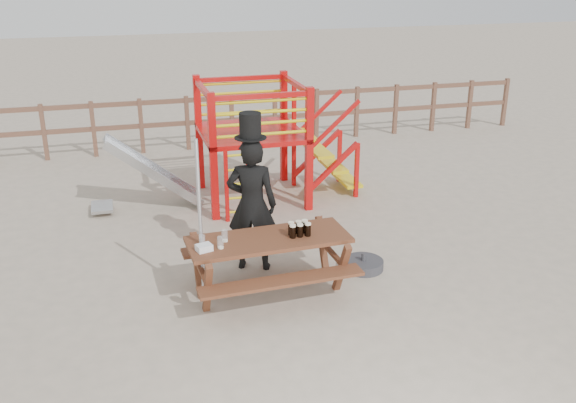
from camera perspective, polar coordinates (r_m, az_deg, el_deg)
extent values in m
plane|color=tan|center=(8.30, 0.98, -8.28)|extent=(60.00, 60.00, 0.00)
cube|color=brown|center=(14.39, -7.04, 9.02)|extent=(15.00, 0.06, 0.10)
cube|color=brown|center=(14.50, -6.96, 7.07)|extent=(15.00, 0.06, 0.10)
cube|color=brown|center=(14.42, -20.88, 5.76)|extent=(0.09, 0.09, 1.20)
cube|color=brown|center=(14.36, -16.90, 6.17)|extent=(0.09, 0.09, 1.20)
cube|color=brown|center=(14.37, -12.91, 6.56)|extent=(0.09, 0.09, 1.20)
cube|color=brown|center=(14.44, -8.93, 6.91)|extent=(0.09, 0.09, 1.20)
cube|color=brown|center=(14.58, -5.00, 7.23)|extent=(0.09, 0.09, 1.20)
cube|color=brown|center=(14.79, -1.17, 7.50)|extent=(0.09, 0.09, 1.20)
cube|color=brown|center=(15.07, 2.55, 7.73)|extent=(0.09, 0.09, 1.20)
cube|color=brown|center=(15.40, 6.13, 7.93)|extent=(0.09, 0.09, 1.20)
cube|color=brown|center=(15.79, 9.54, 8.08)|extent=(0.09, 0.09, 1.20)
cube|color=brown|center=(16.23, 12.78, 8.21)|extent=(0.09, 0.09, 1.20)
cube|color=brown|center=(16.72, 15.84, 8.30)|extent=(0.09, 0.09, 1.20)
cube|color=brown|center=(17.26, 18.72, 8.37)|extent=(0.09, 0.09, 1.20)
cube|color=#BD0D0C|center=(10.29, -6.66, 3.87)|extent=(0.12, 0.12, 2.10)
cube|color=#BD0D0C|center=(10.64, 1.89, 4.58)|extent=(0.12, 0.12, 2.10)
cube|color=#BD0D0C|center=(11.82, -7.93, 6.06)|extent=(0.12, 0.12, 2.10)
cube|color=#BD0D0C|center=(12.12, -0.38, 6.65)|extent=(0.12, 0.12, 2.10)
cube|color=#BD0D0C|center=(11.15, -3.29, 6.12)|extent=(1.72, 1.72, 0.08)
cube|color=#BD0D0C|center=(10.20, -2.39, 9.36)|extent=(1.60, 0.08, 0.08)
cube|color=#BD0D0C|center=(11.74, -4.23, 10.86)|extent=(1.60, 0.08, 0.08)
cube|color=#BD0D0C|center=(10.83, -7.57, 9.88)|extent=(0.08, 1.60, 0.08)
cube|color=#BD0D0C|center=(11.16, 0.70, 10.39)|extent=(0.08, 1.60, 0.08)
cylinder|color=yellow|center=(10.35, -2.34, 5.99)|extent=(1.50, 0.05, 0.05)
cylinder|color=yellow|center=(11.86, -4.15, 7.92)|extent=(1.50, 0.05, 0.05)
cylinder|color=yellow|center=(10.30, -2.36, 6.96)|extent=(1.50, 0.05, 0.05)
cylinder|color=yellow|center=(11.82, -4.18, 8.76)|extent=(1.50, 0.05, 0.05)
cylinder|color=yellow|center=(10.26, -2.37, 7.93)|extent=(1.50, 0.05, 0.05)
cylinder|color=yellow|center=(11.79, -4.20, 9.62)|extent=(1.50, 0.05, 0.05)
cylinder|color=yellow|center=(10.22, -2.39, 8.92)|extent=(1.50, 0.05, 0.05)
cylinder|color=yellow|center=(11.75, -4.22, 10.48)|extent=(1.50, 0.05, 0.05)
cube|color=#BD0D0C|center=(10.32, -5.49, 1.33)|extent=(0.06, 0.06, 1.20)
cube|color=#BD0D0C|center=(10.38, -3.54, 1.51)|extent=(0.06, 0.06, 1.20)
cylinder|color=yellow|center=(10.51, -4.44, -0.89)|extent=(0.36, 0.04, 0.04)
cylinder|color=yellow|center=(10.42, -4.48, 0.34)|extent=(0.36, 0.04, 0.04)
cylinder|color=yellow|center=(10.34, -4.52, 1.58)|extent=(0.36, 0.04, 0.04)
cylinder|color=yellow|center=(10.26, -4.55, 2.84)|extent=(0.36, 0.04, 0.04)
cylinder|color=yellow|center=(10.19, -4.59, 4.12)|extent=(0.36, 0.04, 0.04)
cube|color=yellow|center=(11.41, 1.41, 5.88)|extent=(0.30, 0.90, 0.06)
cube|color=yellow|center=(11.58, 2.73, 4.54)|extent=(0.30, 0.90, 0.06)
cube|color=yellow|center=(11.75, 4.00, 3.23)|extent=(0.30, 0.90, 0.06)
cube|color=yellow|center=(11.94, 5.23, 1.97)|extent=(0.30, 0.90, 0.06)
cube|color=#BD0D0C|center=(11.26, 4.01, 3.07)|extent=(0.95, 0.08, 0.86)
cube|color=#BD0D0C|center=(12.07, 2.59, 4.35)|extent=(0.95, 0.08, 0.86)
cube|color=#B8BBBF|center=(11.09, -11.84, 2.50)|extent=(1.53, 0.55, 1.21)
cube|color=#B8BBBF|center=(10.83, -11.74, 2.26)|extent=(1.58, 0.04, 1.28)
cube|color=#B8BBBF|center=(11.34, -11.96, 3.11)|extent=(1.58, 0.04, 1.28)
cube|color=#B8BBBF|center=(11.26, -16.20, -0.45)|extent=(0.35, 0.55, 0.05)
cube|color=brown|center=(8.00, -1.73, -3.40)|extent=(2.05, 0.84, 0.05)
cube|color=brown|center=(7.66, -0.52, -7.09)|extent=(2.03, 0.37, 0.04)
cube|color=brown|center=(8.61, -2.76, -3.78)|extent=(2.03, 0.37, 0.04)
cube|color=brown|center=(8.00, -7.64, -6.72)|extent=(0.13, 1.21, 0.73)
cube|color=brown|center=(8.42, 3.92, -5.07)|extent=(0.13, 1.21, 0.73)
imported|color=black|center=(8.63, -3.23, -0.30)|extent=(0.79, 0.65, 1.86)
cube|color=#0E9B31|center=(8.69, -3.13, 1.43)|extent=(0.08, 0.04, 0.43)
cylinder|color=black|center=(8.34, -3.36, 5.70)|extent=(0.42, 0.42, 0.01)
cylinder|color=black|center=(8.29, -3.38, 6.81)|extent=(0.28, 0.28, 0.32)
cube|color=white|center=(8.40, -3.27, 7.79)|extent=(0.14, 0.05, 0.04)
cylinder|color=#B2B2B7|center=(7.79, -7.80, -1.95)|extent=(0.05, 0.05, 2.10)
cylinder|color=#333337|center=(8.97, 6.70, -5.59)|extent=(0.56, 0.56, 0.13)
cylinder|color=#333337|center=(8.92, 6.74, -4.91)|extent=(0.06, 0.06, 0.11)
cube|color=white|center=(7.69, -7.47, -4.09)|extent=(0.21, 0.18, 0.08)
cylinder|color=black|center=(7.95, 0.42, -2.74)|extent=(0.08, 0.08, 0.15)
cylinder|color=#FDF1CF|center=(7.92, 0.42, -2.17)|extent=(0.08, 0.08, 0.02)
cylinder|color=black|center=(7.98, 1.08, -2.65)|extent=(0.08, 0.08, 0.15)
cylinder|color=#FDF1CF|center=(7.95, 1.08, -2.08)|extent=(0.08, 0.08, 0.02)
cylinder|color=black|center=(8.01, 1.77, -2.57)|extent=(0.08, 0.08, 0.15)
cylinder|color=#FDF1CF|center=(7.98, 1.78, -2.00)|extent=(0.08, 0.08, 0.02)
cylinder|color=black|center=(8.04, 0.28, -2.48)|extent=(0.08, 0.08, 0.15)
cylinder|color=#FDF1CF|center=(8.00, 0.28, -1.91)|extent=(0.08, 0.08, 0.02)
cylinder|color=black|center=(8.07, 0.94, -2.37)|extent=(0.08, 0.08, 0.15)
cylinder|color=#FDF1CF|center=(8.04, 0.94, -1.81)|extent=(0.08, 0.08, 0.02)
cylinder|color=black|center=(8.10, 1.50, -2.28)|extent=(0.08, 0.08, 0.15)
cylinder|color=#FDF1CF|center=(8.07, 1.50, -1.72)|extent=(0.08, 0.08, 0.02)
cylinder|color=silver|center=(7.71, -6.03, -3.65)|extent=(0.08, 0.08, 0.15)
cylinder|color=#FDF1CF|center=(7.74, -6.01, -4.09)|extent=(0.07, 0.07, 0.02)
cylinder|color=silver|center=(7.89, -5.65, -3.05)|extent=(0.08, 0.08, 0.15)
cylinder|color=#FDF1CF|center=(7.92, -5.63, -3.48)|extent=(0.07, 0.07, 0.02)
cylinder|color=silver|center=(7.78, -7.65, -3.51)|extent=(0.08, 0.08, 0.15)
cylinder|color=#FDF1CF|center=(7.81, -7.63, -3.95)|extent=(0.07, 0.07, 0.02)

